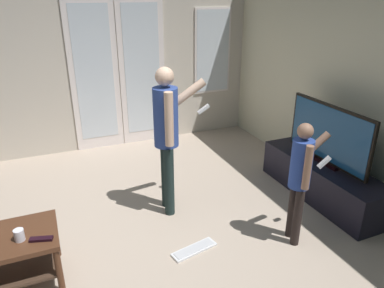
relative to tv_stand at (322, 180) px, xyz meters
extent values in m
cube|color=#B7A38F|center=(-2.30, -0.24, -0.22)|extent=(5.39, 5.59, 0.02)
cube|color=beige|center=(-2.30, 2.53, 1.16)|extent=(5.39, 0.06, 2.74)
cube|color=white|center=(-2.07, 2.49, 0.86)|extent=(0.69, 0.02, 2.20)
cube|color=silver|center=(-2.07, 2.48, 0.91)|extent=(0.53, 0.01, 1.90)
cube|color=white|center=(-1.37, 2.49, 0.86)|extent=(0.69, 0.02, 2.20)
cube|color=silver|center=(-1.37, 2.48, 0.91)|extent=(0.53, 0.01, 1.90)
cube|color=white|center=(-0.20, 2.49, 1.12)|extent=(0.61, 0.02, 1.32)
cube|color=silver|center=(-0.20, 2.48, 1.12)|extent=(0.55, 0.01, 1.26)
cube|color=beige|center=(0.37, -0.24, 1.16)|extent=(0.06, 5.59, 2.74)
cube|color=#412E21|center=(-3.30, -0.13, -0.05)|extent=(0.83, 0.47, 0.02)
cylinder|color=#4D2C1A|center=(-2.88, -0.37, 0.00)|extent=(0.05, 0.05, 0.42)
cylinder|color=#4D2C1A|center=(-2.88, 0.11, 0.00)|extent=(0.05, 0.05, 0.42)
cube|color=black|center=(0.00, 0.00, 0.00)|extent=(0.47, 1.62, 0.42)
cube|color=black|center=(0.00, -0.80, 0.02)|extent=(0.40, 0.02, 0.24)
cube|color=black|center=(0.00, 0.00, 0.23)|extent=(0.08, 0.41, 0.04)
cube|color=black|center=(0.00, 0.00, 0.57)|extent=(0.04, 1.17, 0.63)
cube|color=navy|center=(-0.02, 0.00, 0.57)|extent=(0.00, 1.12, 0.58)
cylinder|color=#1C2B29|center=(-1.72, 0.35, 0.17)|extent=(0.11, 0.11, 0.76)
cylinder|color=#1C2B29|center=(-1.70, 0.52, 0.17)|extent=(0.11, 0.11, 0.76)
cylinder|color=#314A96|center=(-1.71, 0.44, 0.84)|extent=(0.25, 0.25, 0.59)
sphere|color=beige|center=(-1.71, 0.44, 1.25)|extent=(0.18, 0.18, 0.18)
cylinder|color=beige|center=(-1.73, 0.27, 0.88)|extent=(0.09, 0.09, 0.53)
cylinder|color=beige|center=(-1.47, 0.57, 0.99)|extent=(0.49, 0.15, 0.37)
cube|color=white|center=(-1.25, 0.54, 0.85)|extent=(0.14, 0.06, 0.10)
cylinder|color=#2A211E|center=(-0.81, -0.59, 0.08)|extent=(0.08, 0.08, 0.58)
cylinder|color=#2A211E|center=(-0.78, -0.47, 0.08)|extent=(0.08, 0.08, 0.58)
cylinder|color=#2C479C|center=(-0.80, -0.53, 0.59)|extent=(0.19, 0.19, 0.45)
sphere|color=#986C53|center=(-0.80, -0.53, 0.90)|extent=(0.14, 0.14, 0.14)
cylinder|color=#986C53|center=(-0.83, -0.65, 0.62)|extent=(0.07, 0.07, 0.40)
cylinder|color=#986C53|center=(-0.62, -0.44, 0.67)|extent=(0.33, 0.15, 0.33)
cube|color=white|center=(-0.49, -0.48, 0.53)|extent=(0.13, 0.07, 0.12)
cube|color=white|center=(-1.72, -0.31, -0.20)|extent=(0.46, 0.22, 0.02)
cube|color=silver|center=(-1.72, -0.31, -0.19)|extent=(0.41, 0.18, 0.00)
cylinder|color=white|center=(-3.11, -0.21, 0.29)|extent=(0.08, 0.08, 0.09)
cube|color=black|center=(-2.97, -0.27, 0.26)|extent=(0.18, 0.10, 0.02)
camera|label=1|loc=(-2.79, -2.78, 1.97)|focal=33.80mm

